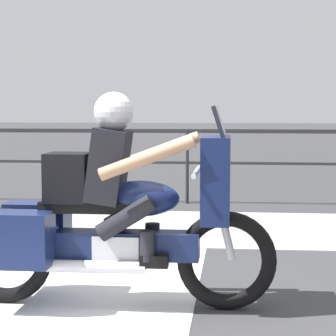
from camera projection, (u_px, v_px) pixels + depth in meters
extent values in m
plane|color=#38383A|center=(132.00, 313.00, 4.67)|extent=(120.00, 120.00, 0.00)
cube|color=#A8A59E|center=(175.00, 227.00, 8.03)|extent=(44.00, 2.40, 0.01)
cube|color=#232326|center=(187.00, 131.00, 9.94)|extent=(36.00, 0.04, 0.06)
cube|color=#232326|center=(187.00, 163.00, 9.98)|extent=(36.00, 0.03, 0.04)
cylinder|color=#232326|center=(187.00, 166.00, 9.99)|extent=(0.05, 0.05, 1.14)
torus|color=black|center=(227.00, 261.00, 4.73)|extent=(0.72, 0.11, 0.72)
torus|color=black|center=(5.00, 255.00, 4.90)|extent=(0.72, 0.11, 0.72)
cube|color=#141E47|center=(114.00, 245.00, 4.80)|extent=(1.26, 0.22, 0.20)
cube|color=silver|center=(118.00, 251.00, 4.81)|extent=(0.34, 0.26, 0.26)
ellipsoid|color=#141E47|center=(140.00, 198.00, 4.75)|extent=(0.57, 0.30, 0.26)
cube|color=black|center=(91.00, 206.00, 4.80)|extent=(0.73, 0.28, 0.08)
cube|color=#141E47|center=(216.00, 179.00, 4.68)|extent=(0.20, 0.58, 0.61)
cube|color=#1E232B|center=(219.00, 122.00, 4.65)|extent=(0.10, 0.49, 0.24)
cylinder|color=silver|center=(197.00, 172.00, 4.69)|extent=(0.04, 0.70, 0.04)
cylinder|color=silver|center=(83.00, 266.00, 4.68)|extent=(0.91, 0.09, 0.09)
cube|color=#141E47|center=(17.00, 239.00, 4.63)|extent=(0.48, 0.28, 0.39)
cube|color=#141E47|center=(38.00, 227.00, 5.10)|extent=(0.48, 0.28, 0.39)
cylinder|color=silver|center=(223.00, 220.00, 4.71)|extent=(0.20, 0.06, 0.59)
cube|color=black|center=(109.00, 166.00, 4.75)|extent=(0.31, 0.36, 0.56)
sphere|color=tan|center=(114.00, 115.00, 4.72)|extent=(0.23, 0.23, 0.23)
sphere|color=#B7B7BC|center=(114.00, 112.00, 4.72)|extent=(0.29, 0.29, 0.29)
cylinder|color=black|center=(126.00, 218.00, 4.62)|extent=(0.44, 0.13, 0.34)
cylinder|color=black|center=(147.00, 246.00, 4.63)|extent=(0.11, 0.11, 0.22)
cube|color=black|center=(154.00, 261.00, 4.63)|extent=(0.20, 0.10, 0.09)
cylinder|color=black|center=(133.00, 211.00, 4.92)|extent=(0.44, 0.13, 0.34)
cylinder|color=black|center=(152.00, 238.00, 4.92)|extent=(0.11, 0.11, 0.22)
cube|color=black|center=(159.00, 252.00, 4.93)|extent=(0.20, 0.10, 0.09)
cylinder|color=tan|center=(147.00, 158.00, 4.42)|extent=(0.67, 0.09, 0.32)
cylinder|color=tan|center=(157.00, 152.00, 5.01)|extent=(0.67, 0.09, 0.32)
cube|color=black|center=(69.00, 177.00, 4.79)|extent=(0.31, 0.32, 0.36)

